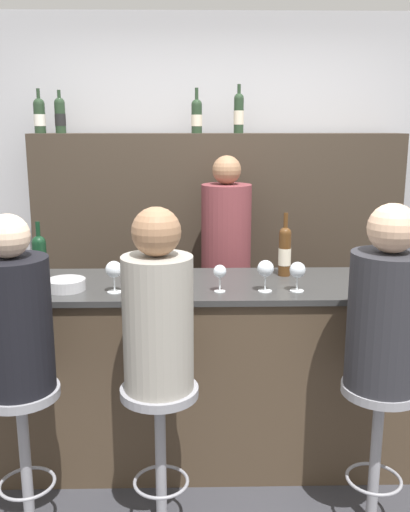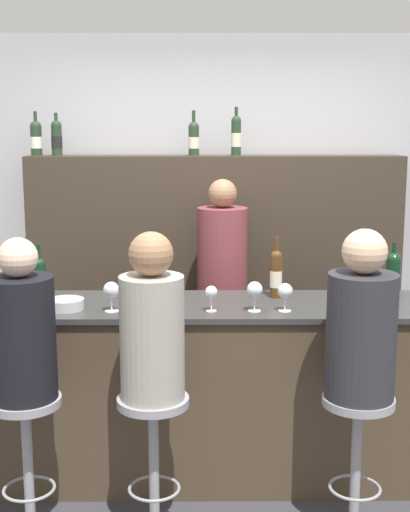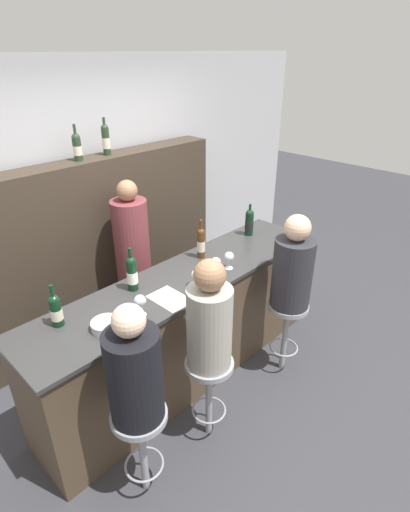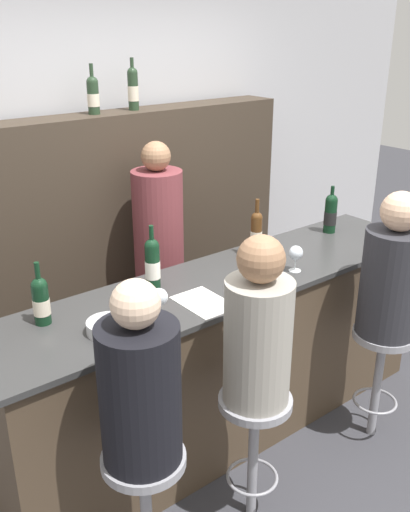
% 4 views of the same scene
% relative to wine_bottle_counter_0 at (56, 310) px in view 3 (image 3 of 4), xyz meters
% --- Properties ---
extents(ground_plane, '(16.00, 16.00, 0.00)m').
position_rel_wine_bottle_counter_0_xyz_m(ground_plane, '(1.01, -0.44, -1.13)').
color(ground_plane, '#333338').
extents(wall_back, '(6.40, 0.05, 2.60)m').
position_rel_wine_bottle_counter_0_xyz_m(wall_back, '(1.01, 1.24, 0.17)').
color(wall_back, '#B2B2B7').
rests_on(wall_back, ground_plane).
extents(bar_counter, '(2.76, 0.63, 1.01)m').
position_rel_wine_bottle_counter_0_xyz_m(bar_counter, '(1.01, -0.14, -0.62)').
color(bar_counter, '#473828').
rests_on(bar_counter, ground_plane).
extents(back_bar_cabinet, '(2.58, 0.28, 1.76)m').
position_rel_wine_bottle_counter_0_xyz_m(back_bar_cabinet, '(1.01, 1.02, -0.25)').
color(back_bar_cabinet, '#382D23').
rests_on(back_bar_cabinet, ground_plane).
extents(wine_bottle_counter_0, '(0.08, 0.08, 0.31)m').
position_rel_wine_bottle_counter_0_xyz_m(wine_bottle_counter_0, '(0.00, 0.00, 0.00)').
color(wine_bottle_counter_0, black).
rests_on(wine_bottle_counter_0, bar_counter).
extents(wine_bottle_counter_1, '(0.08, 0.08, 0.35)m').
position_rel_wine_bottle_counter_0_xyz_m(wine_bottle_counter_1, '(0.61, 0.00, 0.02)').
color(wine_bottle_counter_1, black).
rests_on(wine_bottle_counter_1, bar_counter).
extents(wine_bottle_counter_2, '(0.07, 0.07, 0.35)m').
position_rel_wine_bottle_counter_0_xyz_m(wine_bottle_counter_2, '(1.34, 0.00, 0.02)').
color(wine_bottle_counter_2, '#4C2D14').
rests_on(wine_bottle_counter_2, bar_counter).
extents(wine_bottle_counter_3, '(0.08, 0.08, 0.31)m').
position_rel_wine_bottle_counter_0_xyz_m(wine_bottle_counter_3, '(2.00, 0.00, 0.01)').
color(wine_bottle_counter_3, black).
rests_on(wine_bottle_counter_3, bar_counter).
extents(wine_bottle_backbar_2, '(0.08, 0.08, 0.30)m').
position_rel_wine_bottle_counter_0_xyz_m(wine_bottle_backbar_2, '(0.86, 1.02, 0.75)').
color(wine_bottle_backbar_2, '#233823').
rests_on(wine_bottle_backbar_2, back_bar_cabinet).
extents(wine_bottle_backbar_3, '(0.07, 0.07, 0.33)m').
position_rel_wine_bottle_counter_0_xyz_m(wine_bottle_backbar_3, '(1.15, 1.02, 0.77)').
color(wine_bottle_backbar_3, '#233823').
rests_on(wine_bottle_backbar_3, back_bar_cabinet).
extents(wine_glass_0, '(0.08, 0.08, 0.16)m').
position_rel_wine_bottle_counter_0_xyz_m(wine_glass_0, '(0.44, -0.30, -0.01)').
color(wine_glass_0, silver).
rests_on(wine_glass_0, bar_counter).
extents(wine_glass_1, '(0.06, 0.06, 0.14)m').
position_rel_wine_bottle_counter_0_xyz_m(wine_glass_1, '(0.97, -0.30, -0.02)').
color(wine_glass_1, silver).
rests_on(wine_glass_1, bar_counter).
extents(wine_glass_2, '(0.08, 0.08, 0.16)m').
position_rel_wine_bottle_counter_0_xyz_m(wine_glass_2, '(1.19, -0.30, -0.00)').
color(wine_glass_2, silver).
rests_on(wine_glass_2, bar_counter).
extents(wine_glass_3, '(0.08, 0.08, 0.15)m').
position_rel_wine_bottle_counter_0_xyz_m(wine_glass_3, '(1.35, -0.30, -0.01)').
color(wine_glass_3, silver).
rests_on(wine_glass_3, bar_counter).
extents(metal_bowl, '(0.19, 0.19, 0.06)m').
position_rel_wine_bottle_counter_0_xyz_m(metal_bowl, '(0.19, -0.26, -0.09)').
color(metal_bowl, '#B7B7BC').
rests_on(metal_bowl, bar_counter).
extents(tasting_menu, '(0.21, 0.30, 0.00)m').
position_rel_wine_bottle_counter_0_xyz_m(tasting_menu, '(0.71, -0.30, -0.12)').
color(tasting_menu, white).
rests_on(tasting_menu, bar_counter).
extents(bar_stool_left, '(0.35, 0.35, 0.70)m').
position_rel_wine_bottle_counter_0_xyz_m(bar_stool_left, '(0.07, -0.72, -0.59)').
color(bar_stool_left, gray).
rests_on(bar_stool_left, ground_plane).
extents(guest_seated_left, '(0.32, 0.32, 0.77)m').
position_rel_wine_bottle_counter_0_xyz_m(guest_seated_left, '(0.07, -0.72, -0.10)').
color(guest_seated_left, black).
rests_on(guest_seated_left, bar_stool_left).
extents(bar_stool_middle, '(0.35, 0.35, 0.70)m').
position_rel_wine_bottle_counter_0_xyz_m(bar_stool_middle, '(0.68, -0.72, -0.59)').
color(bar_stool_middle, gray).
rests_on(bar_stool_middle, ground_plane).
extents(guest_seated_middle, '(0.30, 0.30, 0.80)m').
position_rel_wine_bottle_counter_0_xyz_m(guest_seated_middle, '(0.68, -0.72, -0.08)').
color(guest_seated_middle, gray).
rests_on(guest_seated_middle, bar_stool_middle).
extents(bar_stool_right, '(0.35, 0.35, 0.70)m').
position_rel_wine_bottle_counter_0_xyz_m(bar_stool_right, '(1.66, -0.72, -0.59)').
color(bar_stool_right, gray).
rests_on(bar_stool_right, ground_plane).
extents(guest_seated_right, '(0.33, 0.33, 0.81)m').
position_rel_wine_bottle_counter_0_xyz_m(guest_seated_right, '(1.66, -0.72, -0.08)').
color(guest_seated_right, '#28282D').
rests_on(guest_seated_right, bar_stool_right).
extents(bartender, '(0.32, 0.32, 1.63)m').
position_rel_wine_bottle_counter_0_xyz_m(bartender, '(1.05, 0.61, -0.37)').
color(bartender, brown).
rests_on(bartender, ground_plane).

